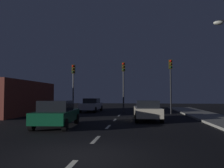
{
  "coord_description": "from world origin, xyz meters",
  "views": [
    {
      "loc": [
        1.72,
        -6.62,
        1.78
      ],
      "look_at": [
        -0.8,
        15.32,
        2.92
      ],
      "focal_mm": 36.52,
      "sensor_mm": 36.0,
      "label": 1
    }
  ],
  "objects_px": {
    "traffic_signal_center": "(123,78)",
    "traffic_signal_right": "(171,76)",
    "car_stopped_ahead": "(147,110)",
    "car_adjacent_lane": "(57,114)",
    "traffic_signal_left": "(73,79)",
    "car_oncoming_far": "(91,105)"
  },
  "relations": [
    {
      "from": "traffic_signal_center",
      "to": "traffic_signal_right",
      "type": "xyz_separation_m",
      "value": [
        4.63,
        0.0,
        0.12
      ]
    },
    {
      "from": "car_stopped_ahead",
      "to": "car_adjacent_lane",
      "type": "bearing_deg",
      "value": -141.68
    },
    {
      "from": "traffic_signal_center",
      "to": "car_adjacent_lane",
      "type": "distance_m",
      "value": 11.01
    },
    {
      "from": "traffic_signal_left",
      "to": "traffic_signal_center",
      "type": "bearing_deg",
      "value": 0.0
    },
    {
      "from": "traffic_signal_left",
      "to": "car_stopped_ahead",
      "type": "xyz_separation_m",
      "value": [
        7.25,
        -6.01,
        -2.73
      ]
    },
    {
      "from": "traffic_signal_left",
      "to": "traffic_signal_right",
      "type": "relative_size",
      "value": 0.93
    },
    {
      "from": "traffic_signal_center",
      "to": "car_stopped_ahead",
      "type": "relative_size",
      "value": 1.13
    },
    {
      "from": "car_oncoming_far",
      "to": "traffic_signal_center",
      "type": "bearing_deg",
      "value": -31.38
    },
    {
      "from": "traffic_signal_left",
      "to": "car_oncoming_far",
      "type": "distance_m",
      "value": 3.83
    },
    {
      "from": "car_oncoming_far",
      "to": "car_stopped_ahead",
      "type": "bearing_deg",
      "value": -54.93
    },
    {
      "from": "car_stopped_ahead",
      "to": "car_adjacent_lane",
      "type": "relative_size",
      "value": 1.06
    },
    {
      "from": "car_oncoming_far",
      "to": "car_adjacent_lane",
      "type": "bearing_deg",
      "value": -87.34
    },
    {
      "from": "traffic_signal_left",
      "to": "car_adjacent_lane",
      "type": "relative_size",
      "value": 1.16
    },
    {
      "from": "car_adjacent_lane",
      "to": "car_oncoming_far",
      "type": "height_order",
      "value": "car_adjacent_lane"
    },
    {
      "from": "traffic_signal_center",
      "to": "car_stopped_ahead",
      "type": "height_order",
      "value": "traffic_signal_center"
    },
    {
      "from": "traffic_signal_right",
      "to": "car_adjacent_lane",
      "type": "distance_m",
      "value": 13.13
    },
    {
      "from": "traffic_signal_left",
      "to": "traffic_signal_right",
      "type": "bearing_deg",
      "value": 0.0
    },
    {
      "from": "traffic_signal_center",
      "to": "car_stopped_ahead",
      "type": "bearing_deg",
      "value": -70.9
    },
    {
      "from": "traffic_signal_center",
      "to": "car_adjacent_lane",
      "type": "xyz_separation_m",
      "value": [
        -3.16,
        -10.16,
        -2.82
      ]
    },
    {
      "from": "traffic_signal_left",
      "to": "car_oncoming_far",
      "type": "height_order",
      "value": "traffic_signal_left"
    },
    {
      "from": "car_adjacent_lane",
      "to": "car_stopped_ahead",
      "type": "bearing_deg",
      "value": 38.32
    },
    {
      "from": "traffic_signal_center",
      "to": "traffic_signal_left",
      "type": "bearing_deg",
      "value": -180.0
    }
  ]
}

